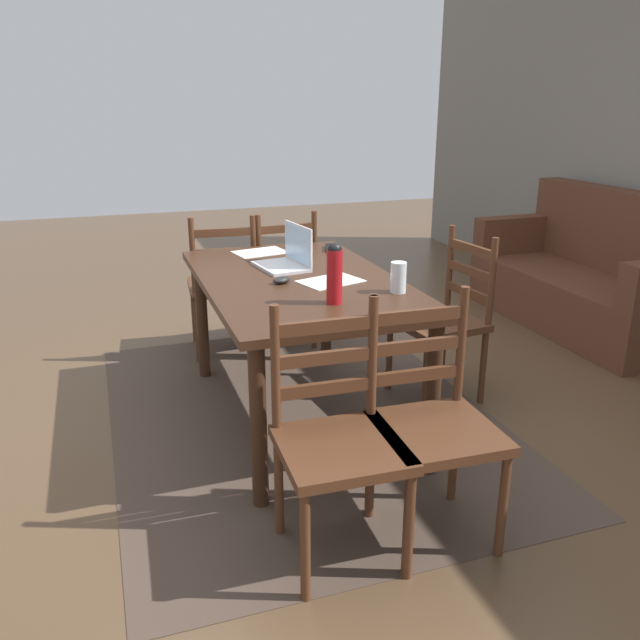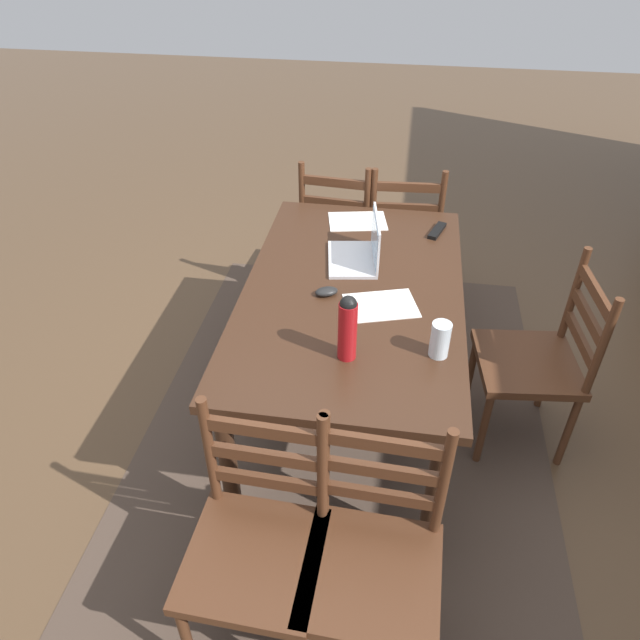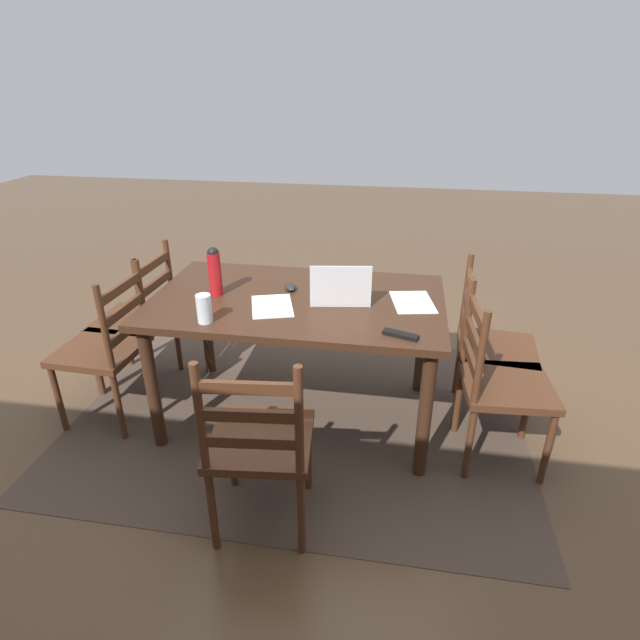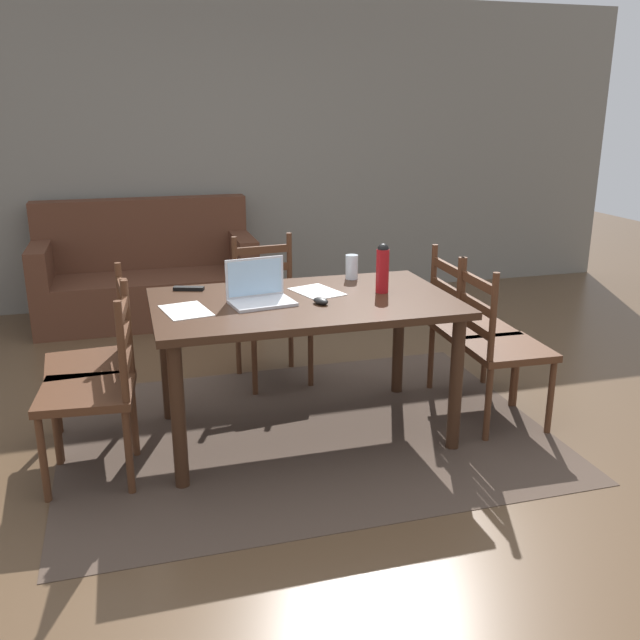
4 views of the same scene
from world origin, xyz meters
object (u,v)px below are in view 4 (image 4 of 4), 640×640
Objects in this scene: chair_far_head at (271,312)px; drinking_glass at (352,267)px; chair_right_near at (500,348)px; chair_left_near at (95,390)px; computer_mouse at (321,301)px; couch at (146,278)px; laptop at (259,291)px; water_bottle at (383,267)px; chair_right_far at (468,328)px; tv_remote at (189,288)px; chair_left_far at (97,362)px; dining_table at (304,316)px.

chair_far_head reaches higher than drinking_glass.
chair_right_near is 2.17m from chair_left_near.
computer_mouse is at bearing 175.47° from chair_right_near.
chair_right_near is 3.26m from couch.
water_bottle is (0.69, 0.01, 0.08)m from laptop.
laptop reaches higher than chair_right_far.
couch reaches higher than chair_right_near.
chair_far_head is 5.59× the size of tv_remote.
laptop reaches higher than chair_left_near.
computer_mouse reaches higher than tv_remote.
computer_mouse is at bearing 4.29° from chair_left_near.
couch reaches higher than chair_left_far.
laptop is (-1.33, -0.18, 0.37)m from chair_right_far.
tv_remote is at bearing -179.95° from drinking_glass.
chair_right_far is at bearing -7.61° from computer_mouse.
chair_right_far is at bearing 90.00° from chair_right_near.
couch is (0.35, 2.31, -0.11)m from chair_left_far.
laptop is 0.70m from water_bottle.
chair_right_far is at bearing -13.94° from drinking_glass.
chair_right_far is 1.00× the size of chair_left_near.
chair_right_near reaches higher than tv_remote.
chair_left_near reaches higher than drinking_glass.
laptop is at bearing -105.68° from chair_far_head.
water_bottle is (-0.63, 0.21, 0.46)m from chair_right_near.
chair_right_far is at bearing 10.07° from dining_table.
couch is 6.57× the size of water_bottle.
dining_table is 1.68× the size of chair_right_far.
dining_table is 0.51m from water_bottle.
dining_table is 11.02× the size of drinking_glass.
chair_far_head is 1.00× the size of chair_left_near.
chair_left_far is at bearing 179.97° from chair_right_far.
chair_left_near is 6.56× the size of drinking_glass.
couch is at bearing 82.71° from chair_left_near.
chair_far_head is at bearing 69.98° from computer_mouse.
chair_right_far is 9.50× the size of computer_mouse.
chair_left_near is at bearing -169.83° from dining_table.
chair_right_near is 5.59× the size of tv_remote.
water_bottle is 1.89× the size of drinking_glass.
chair_right_near is 3.47× the size of water_bottle.
tv_remote is at bearing 147.35° from dining_table.
water_bottle is at bearing 8.13° from chair_left_near.
chair_right_near is 2.72× the size of laptop.
chair_far_head is 1.02m from computer_mouse.
chair_right_far is at bearing 14.85° from water_bottle.
chair_right_near and chair_far_head have the same top height.
couch reaches higher than computer_mouse.
dining_table is 1.68× the size of chair_left_near.
chair_right_near is at bearing -18.74° from water_bottle.
chair_left_near is (-2.17, -0.39, 0.00)m from chair_right_far.
water_bottle is at bearing -79.44° from drinking_glass.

